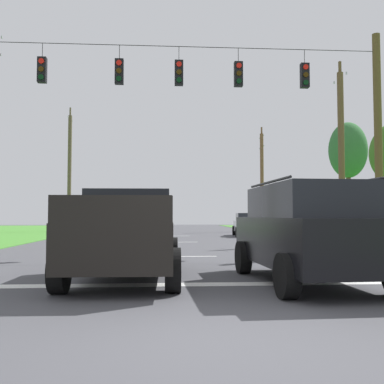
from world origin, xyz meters
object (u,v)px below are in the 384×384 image
Objects in this scene: overhead_signal_span at (178,125)px; pickup_truck at (127,234)px; utility_pole_far_right at (262,179)px; distant_car_crossing_white at (249,224)px; utility_pole_mid_right at (341,154)px; suv_black at (308,231)px; tree_roadside_far_right at (348,151)px; utility_pole_far_left at (69,171)px.

pickup_truck is (-1.34, -6.63, -3.80)m from overhead_signal_span.
utility_pole_far_right reaches higher than overhead_signal_span.
utility_pole_mid_right is at bearing -65.88° from distant_car_crossing_white.
tree_roadside_far_right reaches higher than suv_black.
utility_pole_mid_right is at bearing -88.68° from utility_pole_far_right.
utility_pole_mid_right is (6.07, 12.88, 3.40)m from suv_black.
utility_pole_far_right reaches higher than suv_black.
tree_roadside_far_right reaches higher than pickup_truck.
utility_pole_far_left is at bearing 110.29° from suv_black.
utility_pole_far_left is (-13.64, 9.12, 4.31)m from distant_car_crossing_white.
pickup_truck reaches higher than distant_car_crossing_white.
overhead_signal_span is at bearing 107.31° from suv_black.
utility_pole_far_right is (2.91, 8.92, 3.70)m from distant_car_crossing_white.
utility_pole_far_right is 1.17× the size of tree_roadside_far_right.
suv_black is 0.46× the size of utility_pole_far_left.
tree_roadside_far_right is (9.72, 20.53, 4.71)m from suv_black.
utility_pole_far_left reaches higher than utility_pole_mid_right.
tree_roadside_far_right is (3.64, 7.65, 1.31)m from utility_pole_mid_right.
pickup_truck is 15.75m from utility_pole_mid_right.
utility_pole_mid_right is at bearing 50.33° from pickup_truck.
overhead_signal_span is 3.26× the size of suv_black.
distant_car_crossing_white is 8.84m from utility_pole_mid_right.
tree_roadside_far_right is at bearing 55.38° from pickup_truck.
suv_black is 31.54m from utility_pole_far_left.
utility_pole_far_right is at bearing 115.02° from tree_roadside_far_right.
suv_black is at bearing -115.33° from tree_roadside_far_right.
distant_car_crossing_white is 0.57× the size of tree_roadside_far_right.
pickup_truck is 29.84m from utility_pole_far_right.
utility_pole_far_left is at bearing 104.13° from pickup_truck.
pickup_truck is 3.88m from suv_black.
suv_black is at bearing -72.69° from overhead_signal_span.
utility_pole_mid_right reaches higher than distant_car_crossing_white.
suv_black is 14.64m from utility_pole_mid_right.
overhead_signal_span is at bearing -148.45° from utility_pole_mid_right.
utility_pole_far_left is (-16.92, 16.46, 0.64)m from utility_pole_mid_right.
utility_pole_mid_right is at bearing 64.75° from suv_black.
utility_pole_far_left is at bearing 111.32° from overhead_signal_span.
utility_pole_mid_right is (9.80, 11.82, 3.49)m from pickup_truck.
utility_pole_far_left is at bearing 135.80° from utility_pole_mid_right.
suv_black is 20.41m from distant_car_crossing_white.
suv_black is (3.73, -1.06, 0.09)m from pickup_truck.
distant_car_crossing_white is at bearing -177.40° from tree_roadside_far_right.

